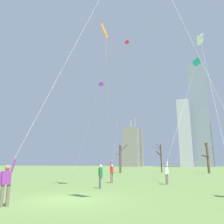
% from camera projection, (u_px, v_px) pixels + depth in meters
% --- Properties ---
extents(ground_plane, '(400.00, 400.00, 0.00)m').
position_uv_depth(ground_plane, '(69.00, 200.00, 10.84)').
color(ground_plane, '#5B7A3D').
extents(kite_flyer_midfield_left_teal, '(4.00, 7.88, 14.27)m').
position_uv_depth(kite_flyer_midfield_left_teal, '(175.00, 143.00, 20.68)').
color(kite_flyer_midfield_left_teal, '#726656').
rests_on(kite_flyer_midfield_left_teal, ground).
extents(kite_flyer_midfield_center_blue, '(3.05, 7.17, 17.03)m').
position_uv_depth(kite_flyer_midfield_center_blue, '(44.00, 110.00, 10.97)').
color(kite_flyer_midfield_center_blue, '#726656').
rests_on(kite_flyer_midfield_center_blue, ground).
extents(kite_flyer_far_back_white, '(0.80, 7.59, 13.32)m').
position_uv_depth(kite_flyer_far_back_white, '(220.00, 136.00, 13.44)').
color(kite_flyer_far_back_white, black).
rests_on(kite_flyer_far_back_white, ground).
extents(kite_flyer_foreground_left_orange, '(1.60, 6.14, 12.46)m').
position_uv_depth(kite_flyer_foreground_left_orange, '(110.00, 145.00, 19.81)').
color(kite_flyer_foreground_left_orange, '#726656').
rests_on(kite_flyer_foreground_left_orange, ground).
extents(bystander_strolling_midfield, '(0.40, 0.38, 1.62)m').
position_uv_depth(bystander_strolling_midfield, '(101.00, 175.00, 15.88)').
color(bystander_strolling_midfield, gray).
rests_on(bystander_strolling_midfield, ground).
extents(distant_kite_low_near_trees_red, '(2.67, 4.04, 27.11)m').
position_uv_depth(distant_kite_low_near_trees_red, '(126.00, 53.00, 46.64)').
color(distant_kite_low_near_trees_red, red).
rests_on(distant_kite_low_near_trees_red, ground).
extents(distant_kite_drifting_right_purple, '(2.42, 6.99, 17.78)m').
position_uv_depth(distant_kite_drifting_right_purple, '(100.00, 89.00, 44.53)').
color(distant_kite_drifting_right_purple, purple).
rests_on(distant_kite_drifting_right_purple, ground).
extents(bare_tree_left_of_center, '(1.84, 1.44, 5.49)m').
position_uv_depth(bare_tree_left_of_center, '(120.00, 158.00, 44.74)').
color(bare_tree_left_of_center, brown).
rests_on(bare_tree_left_of_center, ground).
extents(bare_tree_rightmost, '(1.99, 3.06, 5.70)m').
position_uv_depth(bare_tree_rightmost, '(161.00, 157.00, 45.89)').
color(bare_tree_rightmost, '#4C3828').
rests_on(bare_tree_rightmost, ground).
extents(bare_tree_far_right_edge, '(2.10, 2.70, 5.60)m').
position_uv_depth(bare_tree_far_right_edge, '(208.00, 157.00, 42.63)').
color(bare_tree_far_right_edge, brown).
rests_on(bare_tree_far_right_edge, ground).
extents(skyline_tall_tower, '(11.41, 5.42, 68.25)m').
position_uv_depth(skyline_tall_tower, '(200.00, 113.00, 147.90)').
color(skyline_tall_tower, gray).
rests_on(skyline_tall_tower, ground).
extents(skyline_wide_slab, '(10.94, 5.87, 36.16)m').
position_uv_depth(skyline_wide_slab, '(135.00, 148.00, 168.14)').
color(skyline_wide_slab, gray).
rests_on(skyline_wide_slab, ground).
extents(skyline_mid_tower_right, '(9.71, 7.40, 30.67)m').
position_uv_depth(skyline_mid_tower_right, '(131.00, 147.00, 148.01)').
color(skyline_mid_tower_right, gray).
rests_on(skyline_mid_tower_right, ground).
extents(skyline_squat_block, '(7.07, 10.07, 40.09)m').
position_uv_depth(skyline_squat_block, '(185.00, 133.00, 137.11)').
color(skyline_squat_block, '#B2B2B7').
rests_on(skyline_squat_block, ground).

